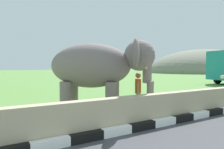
% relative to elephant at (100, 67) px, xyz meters
% --- Properties ---
extents(striped_curb, '(16.20, 0.20, 0.24)m').
position_rel_elephant_xyz_m(striped_curb, '(-2.03, -2.26, -1.77)').
color(striped_curb, white).
rests_on(striped_curb, ground_plane).
extents(barrier_parapet, '(28.00, 0.36, 1.00)m').
position_rel_elephant_xyz_m(barrier_parapet, '(0.32, -1.96, -1.39)').
color(barrier_parapet, tan).
rests_on(barrier_parapet, ground_plane).
extents(elephant, '(3.93, 3.67, 2.90)m').
position_rel_elephant_xyz_m(elephant, '(0.00, 0.00, 0.00)').
color(elephant, slate).
rests_on(elephant, ground_plane).
extents(person_handler, '(0.48, 0.54, 1.66)m').
position_rel_elephant_xyz_m(person_handler, '(1.54, -0.40, -0.96)').
color(person_handler, navy).
rests_on(person_handler, ground_plane).
extents(hill_east, '(37.19, 29.75, 14.15)m').
position_rel_elephant_xyz_m(hill_east, '(53.32, 32.04, -1.89)').
color(hill_east, slate).
rests_on(hill_east, ground_plane).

